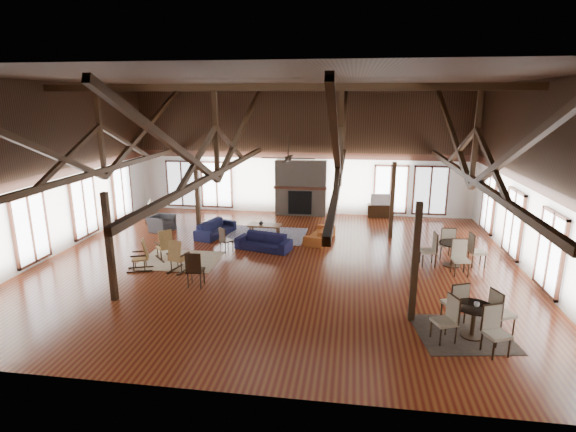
# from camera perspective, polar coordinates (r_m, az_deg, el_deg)

# --- Properties ---
(floor) EXTENTS (16.00, 16.00, 0.00)m
(floor) POSITION_cam_1_polar(r_m,az_deg,el_deg) (15.35, -1.30, -5.97)
(floor) COLOR brown
(floor) RESTS_ON ground
(ceiling) EXTENTS (16.00, 14.00, 0.02)m
(ceiling) POSITION_cam_1_polar(r_m,az_deg,el_deg) (14.37, -1.44, 17.02)
(ceiling) COLOR black
(ceiling) RESTS_ON wall_back
(wall_back) EXTENTS (16.00, 0.02, 6.00)m
(wall_back) POSITION_cam_1_polar(r_m,az_deg,el_deg) (21.43, 1.77, 8.22)
(wall_back) COLOR white
(wall_back) RESTS_ON floor
(wall_front) EXTENTS (16.00, 0.02, 6.00)m
(wall_front) POSITION_cam_1_polar(r_m,az_deg,el_deg) (7.93, -9.81, -3.30)
(wall_front) COLOR white
(wall_front) RESTS_ON floor
(wall_left) EXTENTS (0.02, 14.00, 6.00)m
(wall_left) POSITION_cam_1_polar(r_m,az_deg,el_deg) (17.73, -27.90, 5.16)
(wall_left) COLOR white
(wall_left) RESTS_ON floor
(wall_right) EXTENTS (0.02, 14.00, 6.00)m
(wall_right) POSITION_cam_1_polar(r_m,az_deg,el_deg) (15.42, 29.48, 3.77)
(wall_right) COLOR white
(wall_right) RESTS_ON floor
(roof_truss) EXTENTS (15.60, 14.07, 3.14)m
(roof_truss) POSITION_cam_1_polar(r_m,az_deg,el_deg) (14.43, -1.39, 9.17)
(roof_truss) COLOR black
(roof_truss) RESTS_ON wall_back
(post_grid) EXTENTS (8.16, 7.16, 3.05)m
(post_grid) POSITION_cam_1_polar(r_m,az_deg,el_deg) (14.88, -1.33, -0.47)
(post_grid) COLOR black
(post_grid) RESTS_ON floor
(fireplace) EXTENTS (2.50, 0.69, 2.60)m
(fireplace) POSITION_cam_1_polar(r_m,az_deg,el_deg) (21.37, 1.63, 3.56)
(fireplace) COLOR #726557
(fireplace) RESTS_ON floor
(ceiling_fan) EXTENTS (1.60, 1.60, 0.75)m
(ceiling_fan) POSITION_cam_1_polar(r_m,az_deg,el_deg) (13.40, 0.02, 7.48)
(ceiling_fan) COLOR black
(ceiling_fan) RESTS_ON roof_truss
(sofa_navy_front) EXTENTS (2.17, 1.29, 0.59)m
(sofa_navy_front) POSITION_cam_1_polar(r_m,az_deg,el_deg) (16.61, -3.13, -3.28)
(sofa_navy_front) COLOR black
(sofa_navy_front) RESTS_ON floor
(sofa_navy_left) EXTENTS (2.16, 1.30, 0.59)m
(sofa_navy_left) POSITION_cam_1_polar(r_m,az_deg,el_deg) (18.49, -9.19, -1.57)
(sofa_navy_left) COLOR #131635
(sofa_navy_left) RESTS_ON floor
(sofa_orange) EXTENTS (2.03, 1.17, 0.56)m
(sofa_orange) POSITION_cam_1_polar(r_m,az_deg,el_deg) (17.66, 4.08, -2.25)
(sofa_orange) COLOR #A55120
(sofa_orange) RESTS_ON floor
(coffee_table) EXTENTS (1.35, 0.75, 0.50)m
(coffee_table) POSITION_cam_1_polar(r_m,az_deg,el_deg) (18.12, -2.98, -1.25)
(coffee_table) COLOR #5C301B
(coffee_table) RESTS_ON floor
(vase) EXTENTS (0.19, 0.19, 0.18)m
(vase) POSITION_cam_1_polar(r_m,az_deg,el_deg) (18.05, -3.44, -0.83)
(vase) COLOR #B2B2B2
(vase) RESTS_ON coffee_table
(armchair) EXTENTS (1.16, 1.07, 0.65)m
(armchair) POSITION_cam_1_polar(r_m,az_deg,el_deg) (19.64, -15.80, -0.89)
(armchair) COLOR #2F2E31
(armchair) RESTS_ON floor
(side_table_lamp) EXTENTS (0.45, 0.45, 1.15)m
(side_table_lamp) POSITION_cam_1_polar(r_m,az_deg,el_deg) (20.88, -16.90, 0.25)
(side_table_lamp) COLOR black
(side_table_lamp) RESTS_ON floor
(rocking_chair_a) EXTENTS (0.89, 0.91, 1.07)m
(rocking_chair_a) POSITION_cam_1_polar(r_m,az_deg,el_deg) (16.07, -15.31, -3.64)
(rocking_chair_a) COLOR olive
(rocking_chair_a) RESTS_ON floor
(rocking_chair_b) EXTENTS (0.62, 0.91, 1.06)m
(rocking_chair_b) POSITION_cam_1_polar(r_m,az_deg,el_deg) (14.87, -13.91, -5.06)
(rocking_chair_b) COLOR olive
(rocking_chair_b) RESTS_ON floor
(rocking_chair_c) EXTENTS (0.89, 0.66, 1.03)m
(rocking_chair_c) POSITION_cam_1_polar(r_m,az_deg,el_deg) (15.33, -18.02, -4.83)
(rocking_chair_c) COLOR olive
(rocking_chair_c) RESTS_ON floor
(side_chair_a) EXTENTS (0.55, 0.55, 0.92)m
(side_chair_a) POSITION_cam_1_polar(r_m,az_deg,el_deg) (16.38, -8.08, -2.78)
(side_chair_a) COLOR black
(side_chair_a) RESTS_ON floor
(side_chair_b) EXTENTS (0.49, 0.49, 1.10)m
(side_chair_b) POSITION_cam_1_polar(r_m,az_deg,el_deg) (13.50, -11.80, -6.36)
(side_chair_b) COLOR black
(side_chair_b) RESTS_ON floor
(cafe_table_near) EXTENTS (2.08, 2.08, 1.07)m
(cafe_table_near) POSITION_cam_1_polar(r_m,az_deg,el_deg) (11.52, 22.53, -11.58)
(cafe_table_near) COLOR black
(cafe_table_near) RESTS_ON floor
(cafe_table_far) EXTENTS (2.17, 2.17, 1.12)m
(cafe_table_far) POSITION_cam_1_polar(r_m,az_deg,el_deg) (15.89, 20.20, -4.04)
(cafe_table_far) COLOR black
(cafe_table_far) RESTS_ON floor
(cup_near) EXTENTS (0.15, 0.15, 0.10)m
(cup_near) POSITION_cam_1_polar(r_m,az_deg,el_deg) (11.39, 22.85, -10.31)
(cup_near) COLOR #B2B2B2
(cup_near) RESTS_ON cafe_table_near
(cup_far) EXTENTS (0.16, 0.16, 0.10)m
(cup_far) POSITION_cam_1_polar(r_m,az_deg,el_deg) (15.91, 20.50, -2.93)
(cup_far) COLOR #B2B2B2
(cup_far) RESTS_ON cafe_table_far
(tv_console) EXTENTS (1.17, 0.44, 0.58)m
(tv_console) POSITION_cam_1_polar(r_m,az_deg,el_deg) (21.57, 11.61, 0.65)
(tv_console) COLOR black
(tv_console) RESTS_ON floor
(television) EXTENTS (0.94, 0.22, 0.54)m
(television) POSITION_cam_1_polar(r_m,az_deg,el_deg) (21.44, 11.67, 2.11)
(television) COLOR #B2B2B2
(television) RESTS_ON tv_console
(rug_tan) EXTENTS (2.69, 2.14, 0.01)m
(rug_tan) POSITION_cam_1_polar(r_m,az_deg,el_deg) (16.01, -13.52, -5.48)
(rug_tan) COLOR tan
(rug_tan) RESTS_ON floor
(rug_navy) EXTENTS (3.20, 2.42, 0.01)m
(rug_navy) POSITION_cam_1_polar(r_m,az_deg,el_deg) (18.42, -2.74, -2.39)
(rug_navy) COLOR #1C1B4C
(rug_navy) RESTS_ON floor
(rug_dark) EXTENTS (2.40, 2.24, 0.01)m
(rug_dark) POSITION_cam_1_polar(r_m,az_deg,el_deg) (11.79, 21.27, -13.72)
(rug_dark) COLOR black
(rug_dark) RESTS_ON floor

